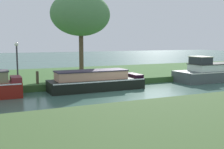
% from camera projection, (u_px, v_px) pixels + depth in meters
% --- Properties ---
extents(ground_plane, '(120.00, 120.00, 0.00)m').
position_uv_depth(ground_plane, '(123.00, 92.00, 16.30)').
color(ground_plane, '#385D50').
extents(riverbank_far, '(72.00, 10.00, 0.40)m').
position_uv_depth(riverbank_far, '(85.00, 75.00, 22.60)').
color(riverbank_far, '#335928').
rests_on(riverbank_far, ground_plane).
extents(black_barge, '(5.87, 1.82, 1.23)m').
position_uv_depth(black_barge, '(96.00, 81.00, 16.80)').
color(black_barge, black).
rests_on(black_barge, ground_plane).
extents(willow_tree_left, '(4.77, 3.32, 6.35)m').
position_uv_depth(willow_tree_left, '(81.00, 14.00, 21.24)').
color(willow_tree_left, '#503D2C').
rests_on(willow_tree_left, riverbank_far).
extents(lamp_post, '(0.24, 0.24, 2.53)m').
position_uv_depth(lamp_post, '(17.00, 57.00, 16.73)').
color(lamp_post, '#333338').
rests_on(lamp_post, riverbank_far).
extents(mooring_post_near, '(0.17, 0.17, 0.77)m').
position_uv_depth(mooring_post_near, '(37.00, 78.00, 16.64)').
color(mooring_post_near, '#49422E').
rests_on(mooring_post_near, riverbank_far).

